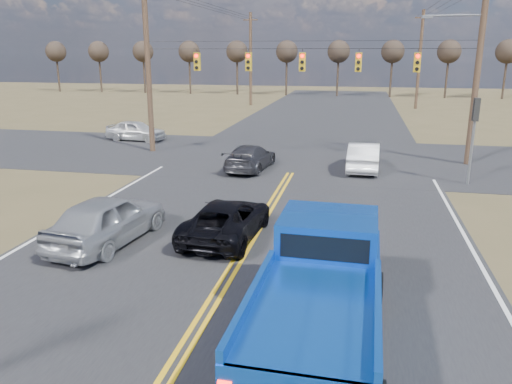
% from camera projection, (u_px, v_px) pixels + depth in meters
% --- Properties ---
extents(ground, '(160.00, 160.00, 0.00)m').
position_uv_depth(ground, '(208.00, 312.00, 11.60)').
color(ground, brown).
rests_on(ground, ground).
extents(road_main, '(14.00, 120.00, 0.02)m').
position_uv_depth(road_main, '(277.00, 195.00, 21.03)').
color(road_main, '#28282B').
rests_on(road_main, ground).
extents(road_cross, '(120.00, 12.00, 0.02)m').
position_uv_depth(road_cross, '(300.00, 157.00, 28.57)').
color(road_cross, '#28282B').
rests_on(road_cross, ground).
extents(signal_gantry, '(19.60, 4.83, 10.00)m').
position_uv_depth(signal_gantry, '(311.00, 67.00, 26.90)').
color(signal_gantry, '#473323').
rests_on(signal_gantry, ground).
extents(utility_poles, '(19.60, 58.32, 10.00)m').
position_uv_depth(utility_poles, '(300.00, 64.00, 26.21)').
color(utility_poles, '#473323').
rests_on(utility_poles, ground).
extents(treeline, '(87.00, 117.80, 7.40)m').
position_uv_depth(treeline, '(317.00, 54.00, 35.47)').
color(treeline, '#33261C').
rests_on(treeline, ground).
extents(pickup_truck, '(2.65, 6.36, 2.37)m').
position_uv_depth(pickup_truck, '(320.00, 295.00, 9.95)').
color(pickup_truck, black).
rests_on(pickup_truck, ground).
extents(silver_suv, '(2.45, 4.85, 1.59)m').
position_uv_depth(silver_suv, '(107.00, 219.00, 15.56)').
color(silver_suv, '#9B9DA2').
rests_on(silver_suv, ground).
extents(black_suv, '(2.33, 4.60, 1.25)m').
position_uv_depth(black_suv, '(227.00, 219.00, 16.06)').
color(black_suv, black).
rests_on(black_suv, ground).
extents(white_car_queue, '(1.65, 4.38, 1.43)m').
position_uv_depth(white_car_queue, '(364.00, 156.00, 25.33)').
color(white_car_queue, white).
rests_on(white_car_queue, ground).
extents(dgrey_car_queue, '(2.18, 4.52, 1.27)m').
position_uv_depth(dgrey_car_queue, '(250.00, 157.00, 25.48)').
color(dgrey_car_queue, '#35343A').
rests_on(dgrey_car_queue, ground).
extents(cross_car_west, '(1.92, 4.15, 1.38)m').
position_uv_depth(cross_car_west, '(136.00, 130.00, 33.85)').
color(cross_car_west, silver).
rests_on(cross_car_west, ground).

